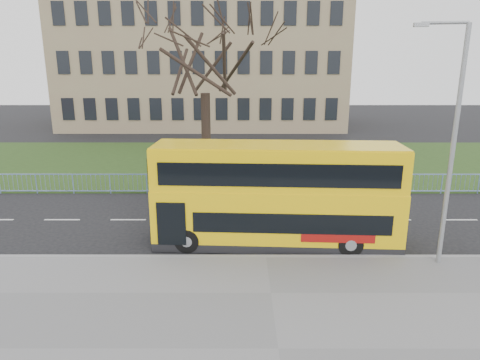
# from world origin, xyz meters

# --- Properties ---
(ground) EXTENTS (120.00, 120.00, 0.00)m
(ground) POSITION_xyz_m (0.00, 0.00, 0.00)
(ground) COLOR black
(ground) RESTS_ON ground
(pavement) EXTENTS (80.00, 10.50, 0.12)m
(pavement) POSITION_xyz_m (0.00, -6.75, 0.06)
(pavement) COLOR slate
(pavement) RESTS_ON ground
(kerb) EXTENTS (80.00, 0.20, 0.14)m
(kerb) POSITION_xyz_m (0.00, -1.55, 0.07)
(kerb) COLOR gray
(kerb) RESTS_ON ground
(grass_verge) EXTENTS (80.00, 15.40, 0.08)m
(grass_verge) POSITION_xyz_m (0.00, 14.30, 0.04)
(grass_verge) COLOR #233B15
(grass_verge) RESTS_ON ground
(guard_railing) EXTENTS (40.00, 0.12, 1.10)m
(guard_railing) POSITION_xyz_m (0.00, 6.60, 0.55)
(guard_railing) COLOR #7895D6
(guard_railing) RESTS_ON ground
(bare_tree) EXTENTS (8.49, 8.49, 12.13)m
(bare_tree) POSITION_xyz_m (-3.00, 10.00, 6.14)
(bare_tree) COLOR black
(bare_tree) RESTS_ON grass_verge
(civic_building) EXTENTS (30.00, 15.00, 14.00)m
(civic_building) POSITION_xyz_m (-5.00, 35.00, 7.00)
(civic_building) COLOR #897157
(civic_building) RESTS_ON ground
(yellow_bus) EXTENTS (9.38, 2.71, 3.89)m
(yellow_bus) POSITION_xyz_m (0.45, -0.15, 2.08)
(yellow_bus) COLOR yellow
(yellow_bus) RESTS_ON ground
(street_lamp) EXTENTS (1.68, 0.41, 7.94)m
(street_lamp) POSITION_xyz_m (5.90, -1.98, 4.47)
(street_lamp) COLOR gray
(street_lamp) RESTS_ON pavement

